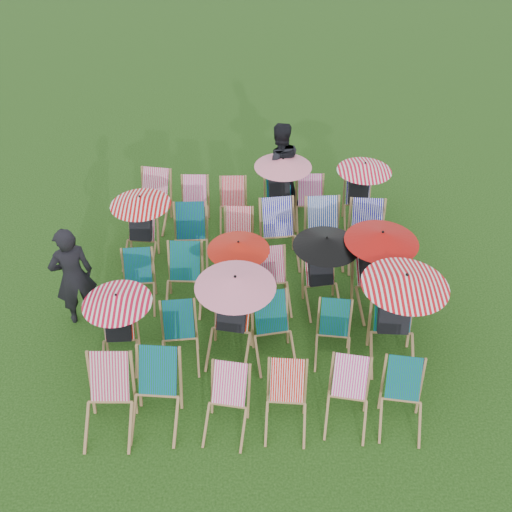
{
  "coord_description": "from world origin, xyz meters",
  "views": [
    {
      "loc": [
        -0.02,
        -6.83,
        6.58
      ],
      "look_at": [
        0.02,
        0.16,
        0.9
      ],
      "focal_mm": 40.0,
      "sensor_mm": 36.0,
      "label": 1
    }
  ],
  "objects_px": {
    "deckchair_5": "(403,401)",
    "person_left": "(73,276)",
    "deckchair_0": "(108,402)",
    "person_rear": "(279,167)",
    "deckchair_29": "(360,192)"
  },
  "relations": [
    {
      "from": "person_left",
      "to": "person_rear",
      "type": "bearing_deg",
      "value": -164.25
    },
    {
      "from": "deckchair_5",
      "to": "person_left",
      "type": "xyz_separation_m",
      "value": [
        -4.69,
        1.99,
        0.45
      ]
    },
    {
      "from": "deckchair_29",
      "to": "person_left",
      "type": "xyz_separation_m",
      "value": [
        -4.79,
        -2.68,
        0.23
      ]
    },
    {
      "from": "deckchair_5",
      "to": "person_left",
      "type": "bearing_deg",
      "value": 165.69
    },
    {
      "from": "deckchair_5",
      "to": "person_rear",
      "type": "relative_size",
      "value": 0.47
    },
    {
      "from": "deckchair_0",
      "to": "deckchair_29",
      "type": "distance_m",
      "value": 6.14
    },
    {
      "from": "deckchair_0",
      "to": "person_rear",
      "type": "xyz_separation_m",
      "value": [
        2.39,
        5.19,
        0.44
      ]
    },
    {
      "from": "deckchair_5",
      "to": "person_rear",
      "type": "height_order",
      "value": "person_rear"
    },
    {
      "from": "deckchair_0",
      "to": "deckchair_5",
      "type": "xyz_separation_m",
      "value": [
        3.83,
        0.04,
        -0.05
      ]
    },
    {
      "from": "deckchair_5",
      "to": "person_left",
      "type": "distance_m",
      "value": 5.11
    },
    {
      "from": "deckchair_0",
      "to": "deckchair_5",
      "type": "height_order",
      "value": "deckchair_0"
    },
    {
      "from": "deckchair_0",
      "to": "deckchair_5",
      "type": "relative_size",
      "value": 1.12
    },
    {
      "from": "person_left",
      "to": "deckchair_0",
      "type": "bearing_deg",
      "value": 84.59
    },
    {
      "from": "deckchair_29",
      "to": "person_left",
      "type": "bearing_deg",
      "value": -149.19
    },
    {
      "from": "deckchair_0",
      "to": "person_left",
      "type": "relative_size",
      "value": 0.55
    }
  ]
}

